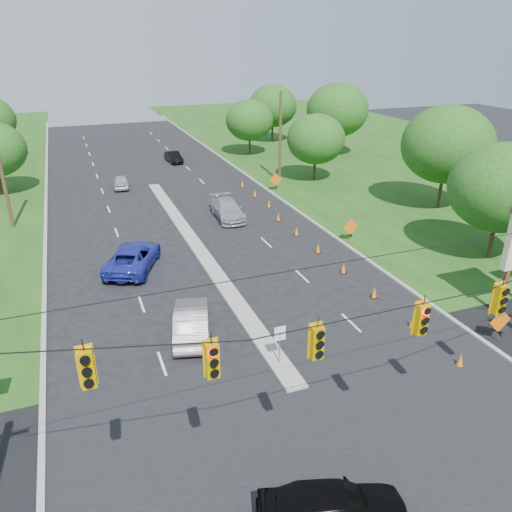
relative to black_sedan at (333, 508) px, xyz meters
name	(u,v)px	position (x,y,z in m)	size (l,w,h in m)	color
ground	(346,460)	(1.75, 2.13, -0.78)	(160.00, 160.00, 0.00)	black
cross_street	(346,460)	(1.75, 2.13, -0.78)	(160.00, 14.00, 0.02)	black
curb_left	(46,224)	(-8.35, 32.13, -0.78)	(0.25, 110.00, 0.16)	gray
curb_right	(277,197)	(11.85, 32.13, -0.78)	(0.25, 110.00, 0.16)	gray
median	(196,247)	(1.75, 23.13, -0.78)	(1.00, 34.00, 0.18)	gray
median_sign	(280,338)	(1.75, 8.13, 0.68)	(0.55, 0.06, 2.05)	gray
signal_span	(374,360)	(1.70, 1.13, 4.19)	(25.60, 0.32, 9.00)	#422D1C
utility_pole_far_left	(2,172)	(-10.75, 32.13, 3.72)	(0.28, 0.28, 9.00)	#422D1C
utility_pole_far_right	(280,138)	(14.25, 37.13, 3.72)	(0.28, 0.28, 9.00)	#422D1C
cone_0	(460,360)	(9.41, 5.13, -0.43)	(0.32, 0.32, 0.70)	orange
cone_1	(412,322)	(9.41, 8.63, -0.43)	(0.32, 0.32, 0.70)	orange
cone_2	(374,292)	(9.41, 12.13, -0.43)	(0.32, 0.32, 0.70)	orange
cone_3	(343,268)	(9.41, 15.63, -0.43)	(0.32, 0.32, 0.70)	orange
cone_4	(318,248)	(9.41, 19.13, -0.43)	(0.32, 0.32, 0.70)	orange
cone_5	(297,231)	(9.41, 22.63, -0.43)	(0.32, 0.32, 0.70)	orange
cone_6	(278,217)	(9.41, 26.13, -0.43)	(0.32, 0.32, 0.70)	orange
cone_7	(269,204)	(10.01, 29.63, -0.43)	(0.32, 0.32, 0.70)	orange
cone_8	(255,193)	(10.01, 33.13, -0.43)	(0.32, 0.32, 0.70)	orange
cone_9	(242,184)	(10.01, 36.63, -0.43)	(0.32, 0.32, 0.70)	orange
work_sign_0	(500,322)	(12.55, 6.13, 0.31)	(1.27, 0.58, 1.37)	black
work_sign_1	(351,228)	(12.55, 20.13, 0.31)	(1.27, 0.58, 1.37)	black
work_sign_2	(276,180)	(12.55, 34.13, 0.31)	(1.27, 0.58, 1.37)	black
tree_7	(502,188)	(19.75, 14.13, 4.17)	(6.72, 6.72, 7.84)	black
tree_8	(447,145)	(23.75, 24.13, 4.79)	(7.56, 7.56, 8.82)	black
tree_9	(316,139)	(17.75, 36.13, 3.55)	(5.88, 5.88, 6.86)	black
tree_10	(337,110)	(25.75, 46.13, 4.79)	(7.56, 7.56, 8.82)	black
tree_11	(273,106)	(21.75, 57.13, 4.17)	(6.72, 6.72, 7.84)	black
tree_12	(249,120)	(15.75, 50.13, 3.55)	(5.88, 5.88, 6.86)	black
black_sedan	(333,508)	(0.00, 0.00, 0.00)	(1.85, 4.60, 1.57)	black
white_sedan	(191,321)	(-1.35, 12.05, 0.01)	(1.67, 4.79, 1.58)	#B4A1A0
blue_pickup	(133,257)	(-2.94, 21.09, 0.01)	(2.65, 5.74, 1.60)	#222AA0
silver_car_far	(228,209)	(5.77, 28.27, -0.03)	(2.12, 5.23, 1.52)	#9799A3
silver_car_oncoming	(121,181)	(-1.30, 40.69, -0.14)	(1.53, 3.79, 1.29)	#A9A9AB
dark_car_receding	(174,157)	(5.91, 49.72, -0.15)	(1.35, 3.87, 1.28)	black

